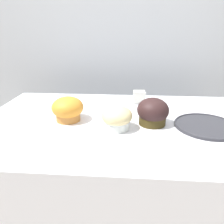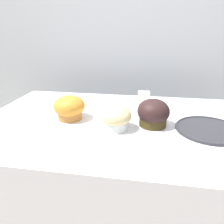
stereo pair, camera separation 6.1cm
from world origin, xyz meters
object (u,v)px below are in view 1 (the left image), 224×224
(muffin_front_center, at_px, (153,112))
(muffin_back_right, at_px, (118,118))
(muffin_back_left, at_px, (68,109))
(serving_plate, at_px, (207,126))

(muffin_front_center, relative_size, muffin_back_right, 1.07)
(muffin_back_left, bearing_deg, muffin_back_right, -17.55)
(muffin_front_center, distance_m, muffin_back_right, 0.13)
(muffin_back_left, height_order, serving_plate, muffin_back_left)
(muffin_back_right, distance_m, serving_plate, 0.30)
(muffin_back_left, height_order, muffin_back_right, muffin_back_left)
(muffin_back_left, distance_m, serving_plate, 0.48)
(muffin_front_center, height_order, muffin_back_right, muffin_front_center)
(muffin_front_center, height_order, serving_plate, muffin_front_center)
(muffin_front_center, distance_m, serving_plate, 0.19)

